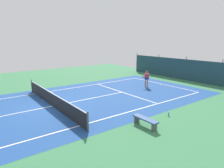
% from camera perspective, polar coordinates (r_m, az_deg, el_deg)
% --- Properties ---
extents(ground_plane, '(36.00, 36.00, 0.00)m').
position_cam_1_polar(ground_plane, '(14.90, -16.57, -6.09)').
color(ground_plane, '#387A4C').
extents(court_surface, '(11.02, 26.60, 0.01)m').
position_cam_1_polar(court_surface, '(14.90, -16.57, -6.08)').
color(court_surface, '#1E478C').
rests_on(court_surface, ground).
extents(tennis_net, '(10.12, 0.10, 1.10)m').
position_cam_1_polar(tennis_net, '(14.75, -16.69, -4.21)').
color(tennis_net, black).
rests_on(tennis_net, ground).
extents(back_fence, '(16.30, 0.98, 2.70)m').
position_cam_1_polar(back_fence, '(25.22, 20.62, 2.74)').
color(back_fence, '#1E3D4C').
rests_on(back_fence, ground).
extents(tennis_player, '(0.57, 0.83, 1.64)m').
position_cam_1_polar(tennis_player, '(20.03, 9.78, 1.85)').
color(tennis_player, '#9E7051').
rests_on(tennis_player, ground).
extents(tennis_ball_near_player, '(0.07, 0.07, 0.07)m').
position_cam_1_polar(tennis_ball_near_player, '(18.35, -8.90, -2.08)').
color(tennis_ball_near_player, '#CCDB33').
rests_on(tennis_ball_near_player, ground).
extents(tennis_ball_midcourt, '(0.07, 0.07, 0.07)m').
position_cam_1_polar(tennis_ball_midcourt, '(22.21, 7.88, 0.53)').
color(tennis_ball_midcourt, '#CCDB33').
rests_on(tennis_ball_midcourt, ground).
extents(parked_car, '(2.20, 4.29, 1.68)m').
position_cam_1_polar(parked_car, '(25.26, 28.56, 2.42)').
color(parked_car, black).
rests_on(parked_car, ground).
extents(courtside_bench, '(1.60, 0.40, 0.49)m').
position_cam_1_polar(courtside_bench, '(11.14, 9.42, -10.11)').
color(courtside_bench, '#335184').
rests_on(courtside_bench, ground).
extents(water_bottle, '(0.08, 0.08, 0.24)m').
position_cam_1_polar(water_bottle, '(13.02, 15.80, -8.22)').
color(water_bottle, '#338CD8').
rests_on(water_bottle, ground).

